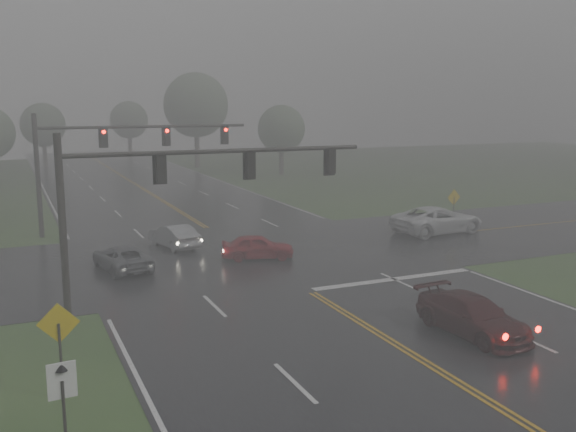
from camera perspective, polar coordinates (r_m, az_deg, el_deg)
name	(u,v)px	position (r m, az deg, el deg)	size (l,w,h in m)	color
main_road	(262,262)	(33.74, -2.31, -4.14)	(18.00, 160.00, 0.02)	black
cross_street	(249,254)	(35.56, -3.50, -3.41)	(120.00, 14.00, 0.02)	black
stop_bar	(394,280)	(30.94, 9.39, -5.61)	(8.50, 0.50, 0.01)	silver
sedan_maroon	(472,334)	(24.57, 16.00, -10.09)	(1.95, 4.79, 1.39)	black
sedan_red	(258,259)	(34.48, -2.72, -3.83)	(1.56, 3.87, 1.32)	maroon
sedan_silver	(174,247)	(37.67, -10.07, -2.77)	(1.42, 4.08, 1.34)	gray
car_grey	(123,270)	(33.30, -14.48, -4.66)	(2.01, 4.36, 1.21)	#525459
pickup_white	(437,233)	(42.20, 13.11, -1.49)	(2.82, 6.12, 1.70)	silver
signal_gantry_near	(164,187)	(25.50, -10.97, 2.58)	(12.55, 0.32, 7.22)	black
signal_gantry_far	(107,149)	(42.35, -15.81, 5.75)	(13.54, 0.39, 7.62)	black
sign_diamond_west	(59,335)	(19.38, -19.68, -9.89)	(1.17, 0.17, 2.81)	black
sign_arrow_white	(63,399)	(15.33, -19.35, -15.11)	(0.62, 0.11, 2.79)	black
sign_diamond_east	(454,202)	(43.98, 14.52, 1.22)	(1.07, 0.12, 2.58)	black
tree_ne_a	(196,105)	(82.25, -8.18, 9.73)	(8.10, 8.10, 11.89)	#362D23
tree_n_mid	(43,125)	(87.42, -20.95, 7.56)	(5.54, 5.54, 8.13)	#362D23
tree_e_near	(281,129)	(73.37, -0.60, 7.74)	(5.40, 5.40, 7.93)	#362D23
tree_n_far	(129,120)	(101.47, -13.95, 8.28)	(5.69, 5.69, 8.36)	#362D23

